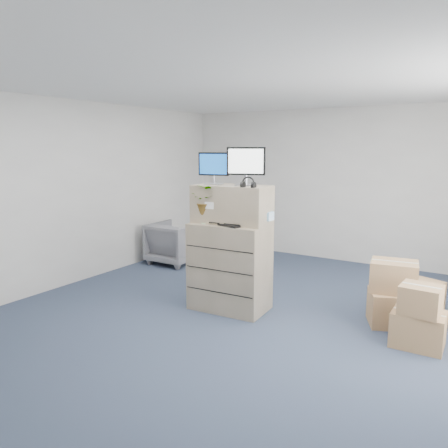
{
  "coord_description": "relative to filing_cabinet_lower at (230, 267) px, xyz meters",
  "views": [
    {
      "loc": [
        2.47,
        -4.4,
        2.08
      ],
      "look_at": [
        -0.52,
        0.4,
        1.09
      ],
      "focal_mm": 35.0,
      "sensor_mm": 36.0,
      "label": 1
    }
  ],
  "objects": [
    {
      "name": "ground",
      "position": [
        0.35,
        -0.27,
        -0.57
      ],
      "size": [
        7.0,
        7.0,
        0.0
      ],
      "primitive_type": "plane",
      "color": "#272E47",
      "rests_on": "ground"
    },
    {
      "name": "wall_back",
      "position": [
        0.35,
        3.24,
        0.83
      ],
      "size": [
        6.0,
        0.02,
        2.8
      ],
      "primitive_type": "cube",
      "color": "#B6B3AD",
      "rests_on": "ground"
    },
    {
      "name": "filing_cabinet_lower",
      "position": [
        0.0,
        0.0,
        0.0
      ],
      "size": [
        1.0,
        0.64,
        1.13
      ],
      "primitive_type": "cube",
      "rotation": [
        0.0,
        0.0,
        0.05
      ],
      "color": "gray",
      "rests_on": "ground"
    },
    {
      "name": "filing_cabinet_upper",
      "position": [
        -0.0,
        0.05,
        0.81
      ],
      "size": [
        0.99,
        0.54,
        0.48
      ],
      "primitive_type": "cube",
      "rotation": [
        0.0,
        0.0,
        0.05
      ],
      "color": "gray",
      "rests_on": "filing_cabinet_lower"
    },
    {
      "name": "monitor_left",
      "position": [
        -0.27,
        0.04,
        1.28
      ],
      "size": [
        0.41,
        0.19,
        0.41
      ],
      "rotation": [
        0.0,
        0.0,
        0.17
      ],
      "color": "#99999E",
      "rests_on": "filing_cabinet_upper"
    },
    {
      "name": "monitor_right",
      "position": [
        0.18,
        0.08,
        1.32
      ],
      "size": [
        0.47,
        0.26,
        0.48
      ],
      "rotation": [
        0.0,
        0.0,
        0.33
      ],
      "color": "#99999E",
      "rests_on": "filing_cabinet_upper"
    },
    {
      "name": "headphones",
      "position": [
        0.32,
        -0.11,
        1.1
      ],
      "size": [
        0.17,
        0.03,
        0.17
      ],
      "primitive_type": "torus",
      "rotation": [
        1.57,
        0.0,
        0.05
      ],
      "color": "black",
      "rests_on": "filing_cabinet_upper"
    },
    {
      "name": "keyboard",
      "position": [
        0.02,
        -0.11,
        0.58
      ],
      "size": [
        0.53,
        0.33,
        0.03
      ],
      "primitive_type": "cube",
      "rotation": [
        0.0,
        0.0,
        -0.27
      ],
      "color": "black",
      "rests_on": "filing_cabinet_lower"
    },
    {
      "name": "mouse",
      "position": [
        0.32,
        -0.08,
        0.58
      ],
      "size": [
        0.11,
        0.08,
        0.03
      ],
      "primitive_type": "ellipsoid",
      "rotation": [
        0.0,
        0.0,
        -0.28
      ],
      "color": "silver",
      "rests_on": "filing_cabinet_lower"
    },
    {
      "name": "water_bottle",
      "position": [
        0.04,
        0.02,
        0.72
      ],
      "size": [
        0.09,
        0.09,
        0.31
      ],
      "primitive_type": "cylinder",
      "color": "gray",
      "rests_on": "filing_cabinet_lower"
    },
    {
      "name": "phone_dock",
      "position": [
        -0.01,
        0.03,
        0.62
      ],
      "size": [
        0.07,
        0.06,
        0.15
      ],
      "rotation": [
        0.0,
        0.0,
        0.05
      ],
      "color": "silver",
      "rests_on": "filing_cabinet_lower"
    },
    {
      "name": "external_drive",
      "position": [
        0.35,
        0.13,
        0.6
      ],
      "size": [
        0.24,
        0.2,
        0.06
      ],
      "primitive_type": "cube",
      "rotation": [
        0.0,
        0.0,
        -0.28
      ],
      "color": "black",
      "rests_on": "filing_cabinet_lower"
    },
    {
      "name": "tissue_box",
      "position": [
        0.37,
        0.16,
        0.68
      ],
      "size": [
        0.28,
        0.15,
        0.11
      ],
      "primitive_type": "cube",
      "rotation": [
        0.0,
        0.0,
        -0.01
      ],
      "color": "#45A4EA",
      "rests_on": "external_drive"
    },
    {
      "name": "potted_plant",
      "position": [
        -0.27,
        -0.11,
        0.79
      ],
      "size": [
        0.4,
        0.44,
        0.4
      ],
      "rotation": [
        0.0,
        0.0,
        0.05
      ],
      "color": "#B1C7A0",
      "rests_on": "filing_cabinet_lower"
    },
    {
      "name": "office_chair",
      "position": [
        -2.05,
        1.43,
        -0.15
      ],
      "size": [
        0.81,
        0.76,
        0.82
      ],
      "primitive_type": "imported",
      "rotation": [
        0.0,
        0.0,
        3.16
      ],
      "color": "#5A5A5F",
      "rests_on": "ground"
    },
    {
      "name": "cardboard_boxes",
      "position": [
        2.3,
        0.69,
        -0.28
      ],
      "size": [
        1.76,
        1.64,
        0.77
      ],
      "color": "#9C724B",
      "rests_on": "ground"
    }
  ]
}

